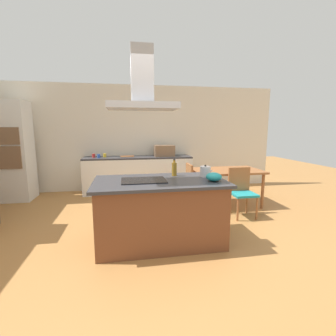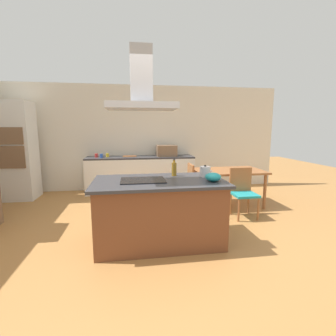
# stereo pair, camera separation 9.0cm
# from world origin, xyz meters

# --- Properties ---
(ground) EXTENTS (16.00, 16.00, 0.00)m
(ground) POSITION_xyz_m (0.00, 1.50, 0.00)
(ground) COLOR #AD753D
(wall_back) EXTENTS (7.20, 0.10, 2.70)m
(wall_back) POSITION_xyz_m (0.00, 3.25, 1.35)
(wall_back) COLOR beige
(wall_back) RESTS_ON ground
(kitchen_island) EXTENTS (1.80, 1.01, 0.90)m
(kitchen_island) POSITION_xyz_m (0.00, 0.00, 0.45)
(kitchen_island) COLOR brown
(kitchen_island) RESTS_ON ground
(cooktop) EXTENTS (0.60, 0.44, 0.01)m
(cooktop) POSITION_xyz_m (-0.22, 0.00, 0.91)
(cooktop) COLOR black
(cooktop) RESTS_ON kitchen_island
(tea_kettle) EXTENTS (0.21, 0.16, 0.18)m
(tea_kettle) POSITION_xyz_m (0.70, 0.13, 0.98)
(tea_kettle) COLOR silver
(tea_kettle) RESTS_ON kitchen_island
(olive_oil_bottle) EXTENTS (0.07, 0.07, 0.25)m
(olive_oil_bottle) POSITION_xyz_m (0.26, 0.27, 1.01)
(olive_oil_bottle) COLOR olive
(olive_oil_bottle) RESTS_ON kitchen_island
(mixing_bowl) EXTENTS (0.22, 0.22, 0.12)m
(mixing_bowl) POSITION_xyz_m (0.71, -0.19, 0.96)
(mixing_bowl) COLOR teal
(mixing_bowl) RESTS_ON kitchen_island
(back_counter) EXTENTS (2.69, 0.62, 0.90)m
(back_counter) POSITION_xyz_m (-0.14, 2.88, 0.45)
(back_counter) COLOR silver
(back_counter) RESTS_ON ground
(countertop_microwave) EXTENTS (0.50, 0.38, 0.28)m
(countertop_microwave) POSITION_xyz_m (0.53, 2.88, 1.04)
(countertop_microwave) COLOR brown
(countertop_microwave) RESTS_ON back_counter
(coffee_mug_red) EXTENTS (0.08, 0.08, 0.09)m
(coffee_mug_red) POSITION_xyz_m (-1.22, 2.90, 0.95)
(coffee_mug_red) COLOR red
(coffee_mug_red) RESTS_ON back_counter
(coffee_mug_blue) EXTENTS (0.08, 0.08, 0.09)m
(coffee_mug_blue) POSITION_xyz_m (-1.09, 2.80, 0.95)
(coffee_mug_blue) COLOR #2D56B2
(coffee_mug_blue) RESTS_ON back_counter
(coffee_mug_yellow) EXTENTS (0.08, 0.08, 0.09)m
(coffee_mug_yellow) POSITION_xyz_m (-0.95, 2.92, 0.95)
(coffee_mug_yellow) COLOR gold
(coffee_mug_yellow) RESTS_ON back_counter
(cutting_board) EXTENTS (0.34, 0.24, 0.02)m
(cutting_board) POSITION_xyz_m (-0.41, 2.93, 0.91)
(cutting_board) COLOR #995B33
(cutting_board) RESTS_ON back_counter
(wall_oven_stack) EXTENTS (0.70, 0.66, 2.20)m
(wall_oven_stack) POSITION_xyz_m (-2.90, 2.65, 1.10)
(wall_oven_stack) COLOR silver
(wall_oven_stack) RESTS_ON ground
(dining_table) EXTENTS (1.40, 0.90, 0.75)m
(dining_table) POSITION_xyz_m (1.63, 1.47, 0.67)
(dining_table) COLOR #995B33
(dining_table) RESTS_ON ground
(chair_facing_island) EXTENTS (0.42, 0.42, 0.89)m
(chair_facing_island) POSITION_xyz_m (1.63, 0.80, 0.51)
(chair_facing_island) COLOR teal
(chair_facing_island) RESTS_ON ground
(chair_at_left_end) EXTENTS (0.42, 0.42, 0.89)m
(chair_at_left_end) POSITION_xyz_m (0.71, 1.47, 0.51)
(chair_at_left_end) COLOR teal
(chair_at_left_end) RESTS_ON ground
(range_hood) EXTENTS (0.90, 0.55, 0.78)m
(range_hood) POSITION_xyz_m (-0.22, 0.00, 2.10)
(range_hood) COLOR #ADADB2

